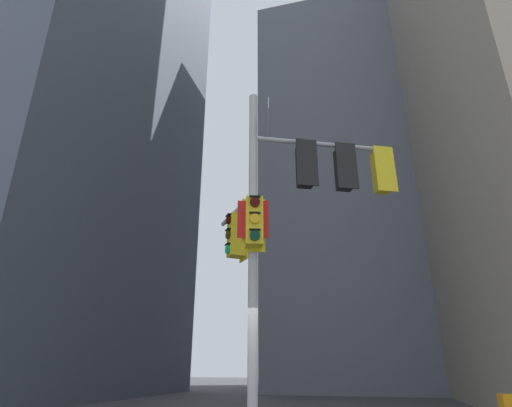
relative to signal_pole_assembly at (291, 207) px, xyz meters
name	(u,v)px	position (x,y,z in m)	size (l,w,h in m)	color
building_tower_left	(54,47)	(-18.92, 10.87, 18.56)	(17.10, 17.10, 46.53)	#4C5460
building_mid_block	(371,197)	(2.75, 24.32, 9.85)	(15.44, 15.44, 29.09)	slate
signal_pole_assembly	(291,207)	(0.00, 0.00, 0.00)	(4.37, 2.34, 7.42)	#B2B2B5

